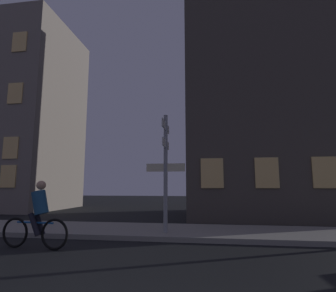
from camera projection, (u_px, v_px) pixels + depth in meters
The scene contains 4 objects.
sidewalk_kerb at pixel (181, 232), 8.55m from camera, with size 40.00×2.65×0.14m, color gray.
signpost at pixel (166, 163), 8.23m from camera, with size 1.17×1.26×3.50m.
cyclist at pixel (37, 217), 6.60m from camera, with size 1.82×0.36×1.61m.
building_right_block at pixel (271, 94), 14.44m from camera, with size 8.50×6.59×12.60m.
Camera 1 is at (0.95, -2.00, 1.48)m, focal length 29.31 mm.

